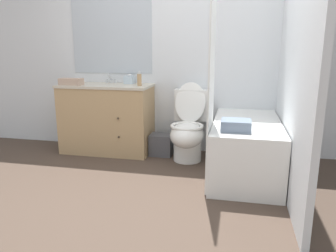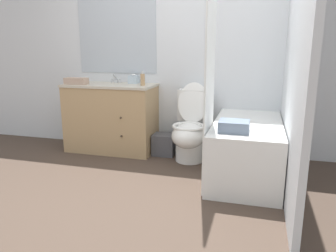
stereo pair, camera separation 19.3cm
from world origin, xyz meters
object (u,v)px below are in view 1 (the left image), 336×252
at_px(soap_dispenser, 139,79).
at_px(bathtub, 246,148).
at_px(hand_towel_folded, 71,82).
at_px(sink_faucet, 111,80).
at_px(wastebasket, 161,145).
at_px(vanity_cabinet, 107,118).
at_px(bath_towel_folded, 236,125).
at_px(tissue_box, 129,80).
at_px(toilet, 188,129).

bearing_deg(soap_dispenser, bathtub, -17.01).
bearing_deg(hand_towel_folded, soap_dispenser, 7.09).
xyz_separation_m(bathtub, hand_towel_folded, (-2.08, 0.28, 0.61)).
bearing_deg(sink_faucet, wastebasket, -14.17).
height_order(sink_faucet, hand_towel_folded, sink_faucet).
xyz_separation_m(vanity_cabinet, bath_towel_folded, (1.59, -0.83, 0.18)).
bearing_deg(bath_towel_folded, sink_faucet, 147.64).
distance_m(bathtub, soap_dispenser, 1.46).
height_order(tissue_box, bath_towel_folded, tissue_box).
height_order(vanity_cabinet, toilet, toilet).
height_order(tissue_box, hand_towel_folded, tissue_box).
height_order(bathtub, hand_towel_folded, hand_towel_folded).
distance_m(vanity_cabinet, hand_towel_folded, 0.61).
bearing_deg(vanity_cabinet, toilet, -5.21).
height_order(vanity_cabinet, sink_faucet, sink_faucet).
xyz_separation_m(toilet, bathtub, (0.65, -0.32, -0.08)).
xyz_separation_m(sink_faucet, toilet, (1.04, -0.27, -0.52)).
bearing_deg(toilet, wastebasket, 165.06).
distance_m(vanity_cabinet, tissue_box, 0.56).
xyz_separation_m(wastebasket, hand_towel_folded, (-1.08, -0.14, 0.76)).
bearing_deg(toilet, bathtub, -26.37).
relative_size(wastebasket, tissue_box, 2.23).
distance_m(vanity_cabinet, toilet, 1.05).
xyz_separation_m(vanity_cabinet, hand_towel_folded, (-0.38, -0.14, 0.46)).
relative_size(hand_towel_folded, bath_towel_folded, 1.04).
bearing_deg(bathtub, soap_dispenser, 162.99).
bearing_deg(hand_towel_folded, sink_faucet, 39.15).
relative_size(sink_faucet, toilet, 0.16).
distance_m(soap_dispenser, bath_towel_folded, 1.43).
bearing_deg(tissue_box, sink_faucet, 175.35).
bearing_deg(bath_towel_folded, hand_towel_folded, 160.59).
distance_m(bathtub, hand_towel_folded, 2.18).
height_order(toilet, hand_towel_folded, hand_towel_folded).
bearing_deg(hand_towel_folded, bath_towel_folded, -19.41).
distance_m(sink_faucet, tissue_box, 0.26).
height_order(toilet, bathtub, toilet).
distance_m(vanity_cabinet, wastebasket, 0.76).
bearing_deg(bathtub, sink_faucet, 160.76).
relative_size(vanity_cabinet, bath_towel_folded, 4.25).
bearing_deg(soap_dispenser, wastebasket, 7.29).
xyz_separation_m(vanity_cabinet, soap_dispenser, (0.44, -0.04, 0.49)).
distance_m(toilet, bath_towel_folded, 0.95).
relative_size(tissue_box, hand_towel_folded, 0.44).
bearing_deg(hand_towel_folded, bathtub, -7.68).
height_order(tissue_box, soap_dispenser, soap_dispenser).
bearing_deg(tissue_box, bath_towel_folded, -36.49).
height_order(bathtub, bath_towel_folded, bath_towel_folded).
relative_size(sink_faucet, bathtub, 0.10).
relative_size(vanity_cabinet, sink_faucet, 7.89).
bearing_deg(soap_dispenser, sink_faucet, 154.79).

